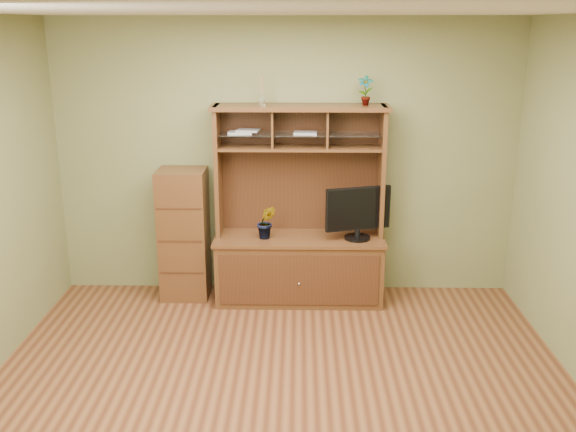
{
  "coord_description": "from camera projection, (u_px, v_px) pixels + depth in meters",
  "views": [
    {
      "loc": [
        0.13,
        -4.17,
        2.63
      ],
      "look_at": [
        0.03,
        1.2,
        1.01
      ],
      "focal_mm": 40.0,
      "sensor_mm": 36.0,
      "label": 1
    }
  ],
  "objects": [
    {
      "name": "orchid_plant",
      "position": [
        266.0,
        222.0,
        6.1
      ],
      "size": [
        0.18,
        0.14,
        0.33
      ],
      "primitive_type": "imported",
      "rotation": [
        0.0,
        0.0,
        0.0
      ],
      "color": "#25511B",
      "rests_on": "media_hutch"
    },
    {
      "name": "reed_diffuser",
      "position": [
        262.0,
        93.0,
        5.91
      ],
      "size": [
        0.06,
        0.06,
        0.28
      ],
      "color": "silver",
      "rests_on": "media_hutch"
    },
    {
      "name": "top_plant",
      "position": [
        365.0,
        90.0,
        5.88
      ],
      "size": [
        0.16,
        0.13,
        0.27
      ],
      "primitive_type": "imported",
      "rotation": [
        0.0,
        0.0,
        -0.25
      ],
      "color": "#276523",
      "rests_on": "media_hutch"
    },
    {
      "name": "media_hutch",
      "position": [
        299.0,
        248.0,
        6.26
      ],
      "size": [
        1.66,
        0.61,
        1.9
      ],
      "color": "#4C2A15",
      "rests_on": "room"
    },
    {
      "name": "room",
      "position": [
        280.0,
        219.0,
        4.37
      ],
      "size": [
        4.54,
        4.04,
        2.74
      ],
      "color": "#4F2816",
      "rests_on": "ground"
    },
    {
      "name": "monitor",
      "position": [
        358.0,
        212.0,
        6.05
      ],
      "size": [
        0.63,
        0.25,
        0.51
      ],
      "rotation": [
        0.0,
        0.0,
        0.29
      ],
      "color": "black",
      "rests_on": "media_hutch"
    },
    {
      "name": "magazines",
      "position": [
        264.0,
        132.0,
        6.01
      ],
      "size": [
        0.84,
        0.19,
        0.04
      ],
      "color": "#B9B9BE",
      "rests_on": "media_hutch"
    },
    {
      "name": "side_cabinet",
      "position": [
        184.0,
        234.0,
        6.28
      ],
      "size": [
        0.46,
        0.42,
        1.29
      ],
      "color": "#4C2A15",
      "rests_on": "room"
    }
  ]
}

